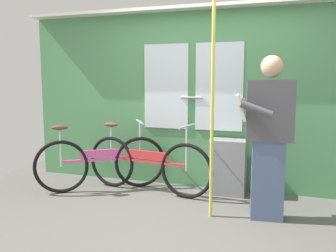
% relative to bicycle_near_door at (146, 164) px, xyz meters
% --- Properties ---
extents(ground_plane, '(6.01, 4.30, 0.04)m').
position_rel_bicycle_near_door_xyz_m(ground_plane, '(0.67, -0.88, -0.38)').
color(ground_plane, '#56544F').
extents(train_door_wall, '(5.01, 0.28, 2.31)m').
position_rel_bicycle_near_door_xyz_m(train_door_wall, '(0.66, 0.46, 0.84)').
color(train_door_wall, '#4C8C56').
rests_on(train_door_wall, ground_plane).
extents(bicycle_near_door, '(1.73, 0.44, 0.88)m').
position_rel_bicycle_near_door_xyz_m(bicycle_near_door, '(0.00, 0.00, 0.00)').
color(bicycle_near_door, black).
rests_on(bicycle_near_door, ground_plane).
extents(bicycle_leaning_behind, '(1.42, 0.94, 0.88)m').
position_rel_bicycle_near_door_xyz_m(bicycle_leaning_behind, '(-0.58, -0.10, -0.00)').
color(bicycle_leaning_behind, black).
rests_on(bicycle_leaning_behind, ground_plane).
extents(passenger_reading_newspaper, '(0.59, 0.51, 1.64)m').
position_rel_bicycle_near_door_xyz_m(passenger_reading_newspaper, '(1.47, -0.43, 0.51)').
color(passenger_reading_newspaper, slate).
rests_on(passenger_reading_newspaper, ground_plane).
extents(trash_bin_by_wall, '(0.44, 0.28, 0.68)m').
position_rel_bicycle_near_door_xyz_m(trash_bin_by_wall, '(0.98, 0.25, -0.02)').
color(trash_bin_by_wall, gray).
rests_on(trash_bin_by_wall, ground_plane).
extents(handrail_pole, '(0.04, 0.04, 2.27)m').
position_rel_bicycle_near_door_xyz_m(handrail_pole, '(0.93, -0.54, 0.77)').
color(handrail_pole, '#C6C14C').
rests_on(handrail_pole, ground_plane).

